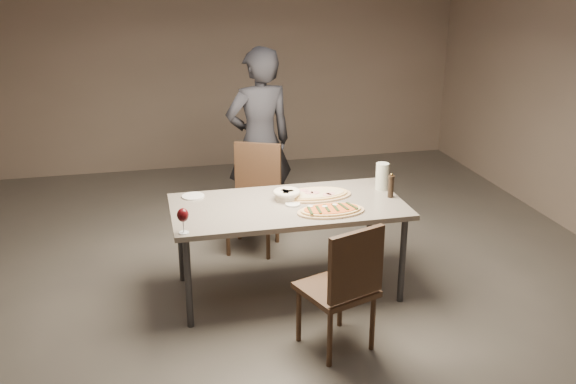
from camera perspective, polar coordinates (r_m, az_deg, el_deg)
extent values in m
plane|color=#56514A|center=(5.28, 0.00, -8.70)|extent=(7.00, 7.00, 0.00)
plane|color=gray|center=(8.16, -5.70, 11.90)|extent=(6.00, 0.00, 6.00)
cube|color=slate|center=(4.97, 0.00, -1.30)|extent=(1.80, 0.90, 0.04)
cylinder|color=#333335|center=(4.69, -8.86, -7.99)|extent=(0.05, 0.05, 0.71)
cylinder|color=#333335|center=(5.04, 10.14, -5.97)|extent=(0.05, 0.05, 0.71)
cylinder|color=#333335|center=(5.35, -9.52, -4.34)|extent=(0.05, 0.05, 0.71)
cylinder|color=#333335|center=(5.67, 7.26, -2.82)|extent=(0.05, 0.05, 0.71)
ellipsoid|color=white|center=(4.83, 3.29, -1.24)|extent=(0.04, 0.04, 0.01)
ellipsoid|color=white|center=(4.87, 4.17, -1.09)|extent=(0.04, 0.04, 0.01)
ellipsoid|color=white|center=(4.83, 1.99, -1.22)|extent=(0.04, 0.04, 0.01)
cube|color=#223516|center=(4.75, 1.98, -1.64)|extent=(0.03, 0.15, 0.01)
cube|color=#223516|center=(4.76, 2.75, -1.57)|extent=(0.03, 0.15, 0.01)
cube|color=#223516|center=(4.79, 3.47, -1.44)|extent=(0.02, 0.15, 0.01)
cube|color=#223516|center=(4.81, 4.23, -1.38)|extent=(0.02, 0.15, 0.01)
cube|color=#223516|center=(4.84, 4.96, -1.28)|extent=(0.05, 0.15, 0.01)
cube|color=#223516|center=(4.86, 5.70, -1.21)|extent=(0.06, 0.15, 0.01)
cylinder|color=#DE9188|center=(5.11, 1.87, -0.05)|extent=(0.07, 0.07, 0.00)
cylinder|color=#DE9188|center=(5.16, 1.44, 0.15)|extent=(0.07, 0.07, 0.00)
cylinder|color=#DE9188|center=(5.12, 0.60, 0.00)|extent=(0.07, 0.07, 0.00)
cylinder|color=#DE9188|center=(5.11, 2.42, -0.04)|extent=(0.07, 0.07, 0.00)
cylinder|color=#DE9188|center=(5.07, 3.50, -0.24)|extent=(0.07, 0.07, 0.00)
cylinder|color=#DE9188|center=(5.10, 3.79, -0.14)|extent=(0.07, 0.07, 0.00)
cylinder|color=beige|center=(5.05, -0.10, -0.29)|extent=(0.18, 0.18, 0.07)
torus|color=beige|center=(5.04, -0.10, -0.02)|extent=(0.22, 0.22, 0.03)
cube|color=#A37D42|center=(5.05, 0.18, -0.11)|extent=(0.07, 0.06, 0.04)
cube|color=#A37D42|center=(5.06, -0.30, -0.06)|extent=(0.07, 0.07, 0.04)
cube|color=#A37D42|center=(5.02, -0.19, -0.22)|extent=(0.06, 0.07, 0.04)
cylinder|color=white|center=(4.95, 0.42, -1.10)|extent=(0.11, 0.11, 0.01)
cylinder|color=#A6A03D|center=(4.94, 0.42, -1.06)|extent=(0.08, 0.08, 0.00)
cylinder|color=black|center=(5.31, 8.38, 1.06)|extent=(0.05, 0.05, 0.16)
cylinder|color=black|center=(5.28, 8.43, 2.00)|extent=(0.05, 0.05, 0.02)
sphere|color=gold|center=(5.28, 8.44, 2.20)|extent=(0.02, 0.02, 0.02)
cylinder|color=black|center=(5.15, 9.13, 0.39)|extent=(0.05, 0.05, 0.16)
cylinder|color=black|center=(5.12, 9.18, 1.35)|extent=(0.05, 0.05, 0.02)
sphere|color=gold|center=(5.11, 9.19, 1.55)|extent=(0.02, 0.02, 0.02)
cylinder|color=silver|center=(5.31, 8.36, 1.39)|extent=(0.11, 0.11, 0.22)
cylinder|color=silver|center=(4.51, -9.24, -3.59)|extent=(0.07, 0.07, 0.01)
cylinder|color=silver|center=(4.49, -9.27, -3.04)|extent=(0.01, 0.01, 0.09)
ellipsoid|color=#480A0D|center=(4.46, -9.33, -2.04)|extent=(0.08, 0.08, 0.10)
cylinder|color=white|center=(5.17, -8.43, -0.38)|extent=(0.18, 0.18, 0.01)
cube|color=#3D281A|center=(4.40, 4.29, -8.64)|extent=(0.57, 0.57, 0.04)
cylinder|color=#3D281A|center=(4.30, 3.73, -12.90)|extent=(0.04, 0.04, 0.41)
cylinder|color=#3D281A|center=(4.49, 7.52, -11.45)|extent=(0.04, 0.04, 0.41)
cylinder|color=#3D281A|center=(4.55, 0.96, -10.85)|extent=(0.04, 0.04, 0.41)
cylinder|color=#3D281A|center=(4.73, 4.65, -9.59)|extent=(0.04, 0.04, 0.41)
cube|color=#3D281A|center=(4.13, 6.08, -6.44)|extent=(0.41, 0.18, 0.46)
cube|color=#3D281A|center=(5.83, -3.16, -1.07)|extent=(0.60, 0.60, 0.04)
cylinder|color=#3D281A|center=(6.04, -0.97, -2.63)|extent=(0.04, 0.04, 0.42)
cylinder|color=#3D281A|center=(6.13, -4.36, -2.36)|extent=(0.04, 0.04, 0.42)
cylinder|color=#3D281A|center=(5.71, -1.78, -4.04)|extent=(0.04, 0.04, 0.42)
cylinder|color=#3D281A|center=(5.80, -5.36, -3.72)|extent=(0.04, 0.04, 0.42)
cube|color=#3D281A|center=(5.93, -2.71, 2.15)|extent=(0.41, 0.22, 0.48)
imported|color=black|center=(6.10, -2.55, 4.43)|extent=(0.73, 0.55, 1.80)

